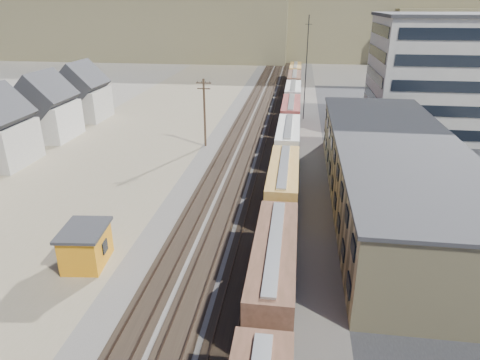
# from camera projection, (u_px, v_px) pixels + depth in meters

# --- Properties ---
(ballast_bed) EXTENTS (18.00, 200.00, 0.06)m
(ballast_bed) POSITION_uv_depth(u_px,v_px,m) (266.00, 133.00, 70.30)
(ballast_bed) COLOR #4C4742
(ballast_bed) RESTS_ON ground
(dirt_yard) EXTENTS (24.00, 180.00, 0.03)m
(dirt_yard) POSITION_uv_depth(u_px,v_px,m) (127.00, 147.00, 63.65)
(dirt_yard) COLOR #786F52
(dirt_yard) RESTS_ON ground
(asphalt_lot) EXTENTS (26.00, 120.00, 0.04)m
(asphalt_lot) POSITION_uv_depth(u_px,v_px,m) (431.00, 173.00, 53.84)
(asphalt_lot) COLOR #232326
(asphalt_lot) RESTS_ON ground
(rail_tracks) EXTENTS (11.40, 200.00, 0.24)m
(rail_tracks) POSITION_uv_depth(u_px,v_px,m) (263.00, 133.00, 70.33)
(rail_tracks) COLOR black
(rail_tracks) RESTS_ON ground
(freight_train) EXTENTS (3.00, 119.74, 4.46)m
(freight_train) POSITION_uv_depth(u_px,v_px,m) (290.00, 124.00, 65.00)
(freight_train) COLOR black
(freight_train) RESTS_ON ground
(warehouse) EXTENTS (12.40, 40.40, 7.25)m
(warehouse) POSITION_uv_depth(u_px,v_px,m) (393.00, 173.00, 44.18)
(warehouse) COLOR tan
(warehouse) RESTS_ON ground
(office_tower) EXTENTS (22.60, 18.60, 18.45)m
(office_tower) POSITION_uv_depth(u_px,v_px,m) (446.00, 75.00, 67.78)
(office_tower) COLOR #9E998E
(office_tower) RESTS_ON ground
(utility_pole_north) EXTENTS (2.20, 0.32, 10.00)m
(utility_pole_north) POSITION_uv_depth(u_px,v_px,m) (205.00, 111.00, 62.01)
(utility_pole_north) COLOR #382619
(utility_pole_north) RESTS_ON ground
(radio_mast) EXTENTS (1.20, 0.16, 18.00)m
(radio_mast) POSITION_uv_depth(u_px,v_px,m) (306.00, 69.00, 75.19)
(radio_mast) COLOR black
(radio_mast) RESTS_ON ground
(hills_north) EXTENTS (265.00, 80.00, 32.00)m
(hills_north) POSITION_uv_depth(u_px,v_px,m) (291.00, 18.00, 172.67)
(hills_north) COLOR brown
(hills_north) RESTS_ON ground
(maintenance_shed) EXTENTS (3.89, 4.80, 3.27)m
(maintenance_shed) POSITION_uv_depth(u_px,v_px,m) (86.00, 246.00, 34.75)
(maintenance_shed) COLOR orange
(maintenance_shed) RESTS_ON ground
(parked_car_blue) EXTENTS (5.79, 5.09, 1.49)m
(parked_car_blue) POSITION_uv_depth(u_px,v_px,m) (439.00, 135.00, 66.70)
(parked_car_blue) COLOR navy
(parked_car_blue) RESTS_ON ground
(parked_car_far) EXTENTS (2.32, 4.60, 1.50)m
(parked_car_far) POSITION_uv_depth(u_px,v_px,m) (448.00, 125.00, 72.37)
(parked_car_far) COLOR silver
(parked_car_far) RESTS_ON ground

